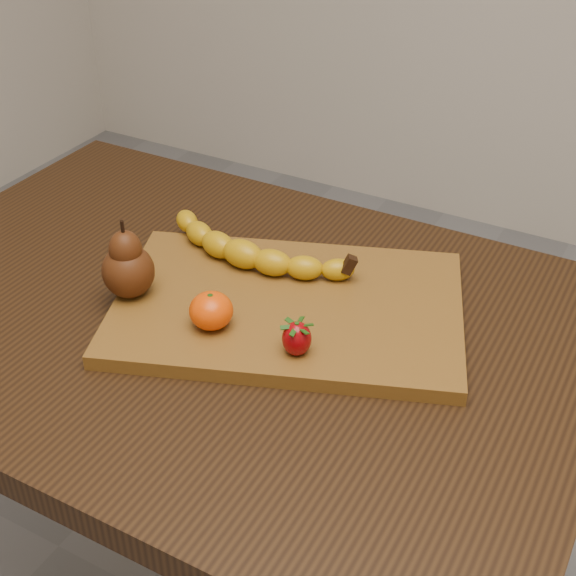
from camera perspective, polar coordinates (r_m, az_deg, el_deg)
The scene contains 6 objects.
table at distance 1.13m, azimuth -4.80°, elevation -5.50°, with size 1.00×0.70×0.76m.
cutting_board at distance 1.05m, azimuth 0.00°, elevation -1.35°, with size 0.45×0.30×0.02m, color brown.
banana at distance 1.11m, azimuth -3.24°, elevation 2.43°, with size 0.25×0.07×0.04m, color #BF8F09, non-canonical shape.
pear at distance 1.05m, azimuth -11.41°, elevation 2.07°, with size 0.07×0.07×0.11m, color #47200B, non-canonical shape.
mandarin at distance 0.99m, azimuth -5.49°, elevation -1.61°, with size 0.06×0.06×0.05m, color #F04502.
strawberry at distance 0.95m, azimuth 0.63°, elevation -3.53°, with size 0.04×0.04×0.04m, color #8C0308, non-canonical shape.
Camera 1 is at (0.50, -0.71, 1.38)m, focal length 50.00 mm.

